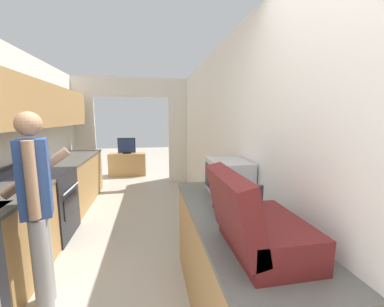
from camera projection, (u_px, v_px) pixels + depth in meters
The scene contains 11 objects.
wall_right at pixel (233, 148), 2.69m from camera, with size 0.06×7.54×2.50m.
wall_far_with_doorway at pixel (133, 124), 5.54m from camera, with size 2.99×0.06×2.50m.
counter_left at pixel (56, 197), 3.45m from camera, with size 0.62×3.90×0.89m.
counter_right at pixel (233, 269), 1.80m from camera, with size 0.62×1.81×0.89m.
range_oven at pixel (45, 205), 3.08m from camera, with size 0.66×0.74×1.03m.
person at pixel (37, 208), 1.87m from camera, with size 0.52×0.44×1.64m.
suitcase at pixel (255, 225), 1.24m from camera, with size 0.46×0.56×0.44m.
microwave at pixel (228, 177), 2.19m from camera, with size 0.34×0.46×0.32m.
book_stack at pixel (232, 210), 1.75m from camera, with size 0.22×0.31×0.06m.
tv_cabinet at pixel (128, 164), 6.49m from camera, with size 0.98×0.42×0.62m.
television at pixel (127, 146), 6.37m from camera, with size 0.47×0.16×0.42m.
Camera 1 is at (0.39, -0.57, 1.60)m, focal length 22.00 mm.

